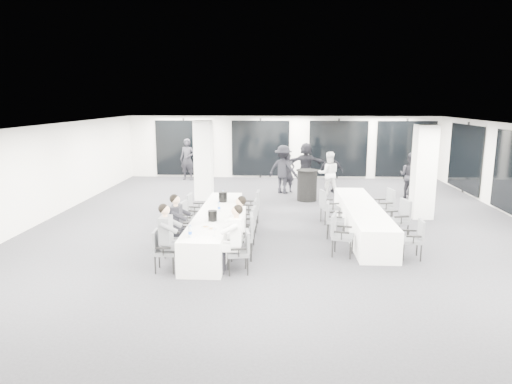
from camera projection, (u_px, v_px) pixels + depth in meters
The scene contains 43 objects.
room at pixel (312, 171), 13.89m from camera, with size 14.04×16.04×2.84m.
column_left at pixel (203, 161), 16.13m from camera, with size 0.60×0.60×2.80m, color white.
column_right at pixel (424, 172), 13.59m from camera, with size 0.60×0.60×2.80m, color white.
banquet_table_main at pixel (216, 227), 11.43m from camera, with size 0.90×5.00×0.75m, color silver.
banquet_table_side at pixel (362, 219), 12.20m from camera, with size 0.90×5.00×0.75m, color silver.
cocktail_table at pixel (307, 185), 16.09m from camera, with size 0.79×0.79×1.10m.
chair_main_left_near at pixel (162, 248), 9.43m from camera, with size 0.46×0.51×0.87m.
chair_main_left_second at pixel (172, 232), 10.36m from camera, with size 0.52×0.57×0.96m.
chair_main_left_mid at pixel (179, 224), 11.05m from camera, with size 0.54×0.59×0.98m.
chair_main_left_fourth at pixel (188, 216), 12.07m from camera, with size 0.52×0.55×0.88m.
chair_main_left_far at pixel (194, 208), 12.91m from camera, with size 0.49×0.54×0.90m.
chair_main_right_near at pixel (241, 249), 9.35m from camera, with size 0.52×0.55×0.89m.
chair_main_right_second at pixel (245, 234), 10.16m from camera, with size 0.56×0.61×1.02m.
chair_main_right_mid at pixel (248, 225), 10.90m from camera, with size 0.53×0.59×1.00m.
chair_main_right_fourth at pixel (250, 215), 11.92m from camera, with size 0.51×0.57×0.97m.
chair_main_right_far at pixel (253, 206), 12.87m from camera, with size 0.52×0.58×1.00m.
chair_side_left_near at pixel (339, 232), 10.39m from camera, with size 0.58×0.61×0.95m.
chair_side_left_mid at pixel (333, 217), 11.76m from camera, with size 0.53×0.57×0.93m.
chair_side_left_far at pixel (327, 205), 13.10m from camera, with size 0.58×0.61×0.97m.
chair_side_right_near at pixel (415, 237), 10.17m from camera, with size 0.48×0.53×0.89m.
chair_side_right_mid at pixel (399, 217), 11.54m from camera, with size 0.63×0.66×1.04m.
chair_side_right_far at pixel (386, 204), 13.08m from camera, with size 0.59×0.63×1.01m.
seated_guest_a at pixel (169, 233), 9.36m from camera, with size 0.50×0.38×1.44m.
seated_guest_b at pixel (179, 221), 10.29m from camera, with size 0.50×0.38×1.44m.
seated_guest_c at pixel (233, 235), 9.28m from camera, with size 0.50×0.38×1.44m.
seated_guest_d at pixel (237, 224), 10.12m from camera, with size 0.50×0.38×1.44m.
standing_guest_a at pixel (288, 170), 17.48m from camera, with size 0.62×0.50×1.71m, color black.
standing_guest_b at pixel (329, 171), 16.95m from camera, with size 0.89×0.54×1.85m, color white.
standing_guest_c at pixel (283, 166), 17.28m from camera, with size 1.34×0.68×2.07m, color black.
standing_guest_d at pixel (331, 169), 17.42m from camera, with size 1.07×0.60×1.82m, color black.
standing_guest_e at pixel (416, 174), 16.43m from camera, with size 0.85×0.52×1.76m, color black.
standing_guest_f at pixel (306, 161), 19.11m from camera, with size 1.84×0.71×2.00m, color black.
standing_guest_g at pixel (187, 157), 20.19m from camera, with size 0.76×0.61×2.08m, color black.
standing_guest_h at pixel (410, 173), 16.39m from camera, with size 0.91×0.55×1.88m, color black.
ice_bucket_near at pixel (213, 216), 10.56m from camera, with size 0.21×0.21×0.24m, color black.
ice_bucket_far at pixel (223, 197), 12.53m from camera, with size 0.24×0.24×0.27m, color black.
water_bottle_a at pixel (190, 232), 9.30m from camera, with size 0.07×0.07×0.24m, color silver.
water_bottle_b at pixel (219, 207), 11.48m from camera, with size 0.07×0.07×0.22m, color silver.
water_bottle_c at pixel (223, 194), 13.09m from camera, with size 0.06×0.06×0.19m, color silver.
plate_a at pixel (206, 227), 10.04m from camera, with size 0.21×0.21×0.03m.
plate_b at pixel (212, 229), 9.90m from camera, with size 0.21×0.21×0.03m.
plate_c at pixel (213, 218), 10.81m from camera, with size 0.20×0.20×0.03m.
wine_glass at pixel (214, 230), 9.37m from camera, with size 0.07×0.07×0.19m.
Camera 1 is at (-0.05, -12.70, 3.51)m, focal length 32.00 mm.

